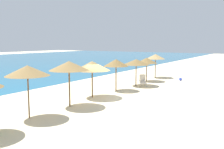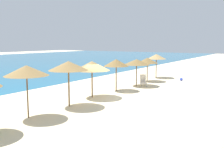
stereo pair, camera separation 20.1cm
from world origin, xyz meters
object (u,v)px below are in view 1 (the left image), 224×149
object	(u,v)px
beach_umbrella_3	(69,66)
beach_ball	(180,79)
beach_umbrella_5	(116,63)
beach_umbrella_7	(147,61)
beach_umbrella_8	(156,57)
beach_umbrella_2	(27,71)
beach_umbrella_6	(136,62)
lounge_chair_1	(143,81)
beach_umbrella_4	(92,66)

from	to	relation	value
beach_umbrella_3	beach_ball	size ratio (longest dim) A/B	8.90
beach_umbrella_5	beach_ball	distance (m)	9.23
beach_umbrella_7	beach_umbrella_8	xyz separation A→B (m)	(3.08, 0.29, 0.25)
beach_umbrella_2	beach_umbrella_8	xyz separation A→B (m)	(18.68, 0.40, -0.17)
beach_umbrella_6	lounge_chair_1	bearing A→B (deg)	-39.46
beach_umbrella_3	beach_umbrella_4	xyz separation A→B (m)	(2.98, 0.38, -0.26)
beach_umbrella_4	beach_ball	distance (m)	12.32
beach_umbrella_2	beach_umbrella_5	distance (m)	9.39
beach_umbrella_4	beach_umbrella_6	bearing A→B (deg)	-4.04
beach_umbrella_3	beach_ball	distance (m)	15.15
beach_umbrella_8	beach_ball	size ratio (longest dim) A/B	8.31
beach_umbrella_5	beach_umbrella_7	distance (m)	6.22
beach_umbrella_6	beach_ball	xyz separation A→B (m)	(5.39, -2.60, -2.08)
beach_umbrella_2	beach_umbrella_8	size ratio (longest dim) A/B	1.06
beach_umbrella_3	beach_umbrella_8	xyz separation A→B (m)	(15.54, 0.56, -0.19)
beach_umbrella_8	lounge_chair_1	distance (m)	6.12
beach_umbrella_2	beach_umbrella_4	world-z (taller)	beach_umbrella_2
beach_umbrella_4	beach_umbrella_8	size ratio (longest dim) A/B	0.99
beach_umbrella_3	beach_umbrella_7	xyz separation A→B (m)	(12.46, 0.27, -0.44)
beach_umbrella_4	beach_ball	world-z (taller)	beach_umbrella_4
beach_umbrella_2	beach_umbrella_6	xyz separation A→B (m)	(12.46, -0.23, -0.36)
beach_umbrella_3	lounge_chair_1	distance (m)	10.14
beach_umbrella_7	lounge_chair_1	world-z (taller)	beach_umbrella_7
beach_umbrella_2	beach_umbrella_3	bearing A→B (deg)	-2.86
beach_umbrella_6	beach_umbrella_8	bearing A→B (deg)	5.78
beach_umbrella_8	beach_umbrella_5	bearing A→B (deg)	-178.30
beach_umbrella_7	beach_ball	size ratio (longest dim) A/B	7.54
beach_umbrella_2	beach_umbrella_5	xyz separation A→B (m)	(9.39, 0.13, -0.23)
beach_umbrella_2	beach_ball	world-z (taller)	beach_umbrella_2
beach_umbrella_7	beach_umbrella_4	bearing A→B (deg)	179.35
beach_umbrella_5	beach_ball	bearing A→B (deg)	-19.24
beach_umbrella_7	beach_umbrella_3	bearing A→B (deg)	-178.76
beach_umbrella_3	beach_umbrella_4	distance (m)	3.01
beach_umbrella_2	beach_ball	distance (m)	18.23
beach_umbrella_3	beach_umbrella_7	world-z (taller)	beach_umbrella_3
beach_umbrella_8	lounge_chair_1	bearing A→B (deg)	-169.15
beach_ball	beach_umbrella_3	bearing A→B (deg)	169.72
beach_umbrella_5	beach_umbrella_6	distance (m)	3.10
beach_umbrella_7	beach_umbrella_8	bearing A→B (deg)	5.38
beach_umbrella_3	beach_umbrella_8	world-z (taller)	beach_umbrella_3
beach_umbrella_5	beach_umbrella_6	size ratio (longest dim) A/B	1.06
beach_umbrella_5	lounge_chair_1	bearing A→B (deg)	-12.60
beach_umbrella_4	beach_umbrella_7	size ratio (longest dim) A/B	1.10
beach_umbrella_2	beach_umbrella_3	xyz separation A→B (m)	(3.14, -0.16, 0.02)
beach_umbrella_3	lounge_chair_1	xyz separation A→B (m)	(9.88, -0.53, -2.23)
beach_umbrella_5	beach_umbrella_3	bearing A→B (deg)	-177.40
lounge_chair_1	beach_umbrella_4	bearing A→B (deg)	52.29
beach_umbrella_7	beach_umbrella_5	bearing A→B (deg)	179.86
beach_umbrella_2	beach_umbrella_7	distance (m)	15.60
beach_umbrella_5	beach_ball	xyz separation A→B (m)	(8.46, -2.95, -2.21)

